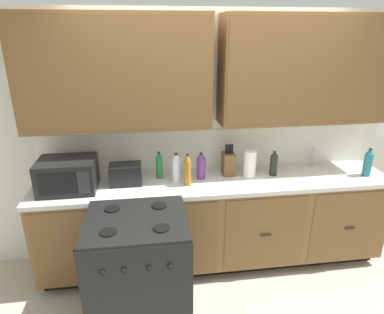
# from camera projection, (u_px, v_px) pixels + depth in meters

# --- Properties ---
(ground_plane) EXTENTS (8.24, 8.24, 0.00)m
(ground_plane) POSITION_uv_depth(u_px,v_px,m) (220.00, 281.00, 3.17)
(ground_plane) COLOR #B2A893
(wall_unit) EXTENTS (4.49, 0.40, 2.42)m
(wall_unit) POSITION_uv_depth(u_px,v_px,m) (214.00, 97.00, 3.04)
(wall_unit) COLOR silver
(wall_unit) RESTS_ON ground_plane
(counter_run) EXTENTS (3.32, 0.64, 0.92)m
(counter_run) POSITION_uv_depth(u_px,v_px,m) (215.00, 221.00, 3.28)
(counter_run) COLOR black
(counter_run) RESTS_ON ground_plane
(stove_range) EXTENTS (0.76, 0.68, 0.95)m
(stove_range) POSITION_uv_depth(u_px,v_px,m) (139.00, 271.00, 2.61)
(stove_range) COLOR black
(stove_range) RESTS_ON ground_plane
(microwave) EXTENTS (0.48, 0.37, 0.28)m
(microwave) POSITION_uv_depth(u_px,v_px,m) (68.00, 175.00, 2.88)
(microwave) COLOR black
(microwave) RESTS_ON counter_run
(toaster) EXTENTS (0.28, 0.18, 0.19)m
(toaster) POSITION_uv_depth(u_px,v_px,m) (126.00, 174.00, 3.01)
(toaster) COLOR black
(toaster) RESTS_ON counter_run
(knife_block) EXTENTS (0.11, 0.14, 0.31)m
(knife_block) POSITION_uv_depth(u_px,v_px,m) (228.00, 163.00, 3.20)
(knife_block) COLOR brown
(knife_block) RESTS_ON counter_run
(sink_faucet) EXTENTS (0.02, 0.02, 0.20)m
(sink_faucet) POSITION_uv_depth(u_px,v_px,m) (313.00, 156.00, 3.42)
(sink_faucet) COLOR #B2B5BA
(sink_faucet) RESTS_ON counter_run
(paper_towel_roll) EXTENTS (0.12, 0.12, 0.26)m
(paper_towel_roll) POSITION_uv_depth(u_px,v_px,m) (250.00, 164.00, 3.15)
(paper_towel_roll) COLOR white
(paper_towel_roll) RESTS_ON counter_run
(bottle_violet) EXTENTS (0.08, 0.08, 0.25)m
(bottle_violet) POSITION_uv_depth(u_px,v_px,m) (201.00, 166.00, 3.11)
(bottle_violet) COLOR #663384
(bottle_violet) RESTS_ON counter_run
(bottle_teal) EXTENTS (0.08, 0.08, 0.27)m
(bottle_teal) POSITION_uv_depth(u_px,v_px,m) (368.00, 162.00, 3.17)
(bottle_teal) COLOR #1E707A
(bottle_teal) RESTS_ON counter_run
(bottle_green) EXTENTS (0.06, 0.06, 0.26)m
(bottle_green) POSITION_uv_depth(u_px,v_px,m) (159.00, 165.00, 3.12)
(bottle_green) COLOR #237A38
(bottle_green) RESTS_ON counter_run
(bottle_dark) EXTENTS (0.07, 0.07, 0.25)m
(bottle_dark) POSITION_uv_depth(u_px,v_px,m) (274.00, 163.00, 3.19)
(bottle_dark) COLOR black
(bottle_dark) RESTS_ON counter_run
(bottle_clear) EXTENTS (0.08, 0.08, 0.28)m
(bottle_clear) POSITION_uv_depth(u_px,v_px,m) (176.00, 168.00, 3.04)
(bottle_clear) COLOR silver
(bottle_clear) RESTS_ON counter_run
(bottle_amber) EXTENTS (0.06, 0.06, 0.30)m
(bottle_amber) POSITION_uv_depth(u_px,v_px,m) (187.00, 170.00, 2.97)
(bottle_amber) COLOR #9E6619
(bottle_amber) RESTS_ON counter_run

